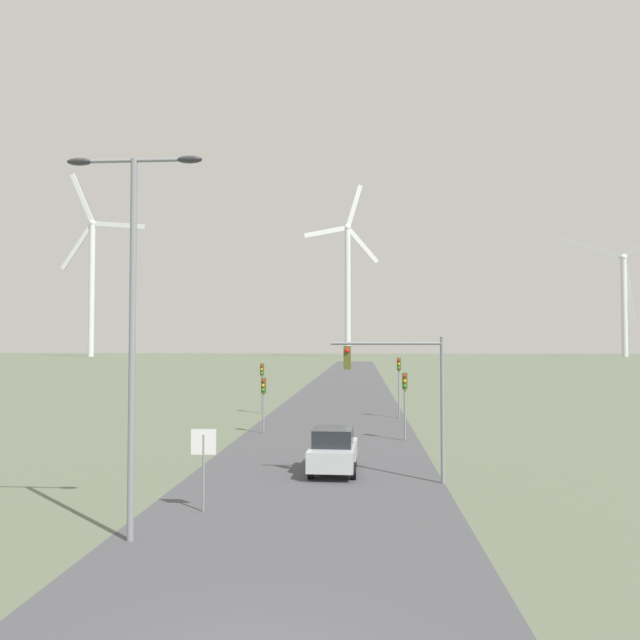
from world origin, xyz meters
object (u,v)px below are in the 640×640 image
Objects in this scene: streetlamp at (133,298)px; traffic_light_post_mid_left at (262,377)px; traffic_light_post_mid_right at (399,374)px; wind_turbine_left at (348,279)px; traffic_light_post_near_right at (405,391)px; car_approaching at (333,450)px; traffic_light_mast_overhead at (402,378)px; traffic_light_post_near_left at (264,392)px; wind_turbine_far_left at (92,274)px; wind_turbine_center at (624,292)px; stop_sign_near at (204,454)px.

streetlamp is 2.77× the size of traffic_light_post_mid_left.
wind_turbine_left is (-7.94, 194.45, 26.93)m from traffic_light_post_mid_right.
traffic_light_post_near_right is 0.88× the size of car_approaching.
streetlamp is at bearing -87.56° from traffic_light_post_mid_left.
traffic_light_post_mid_left is at bearing 111.78° from traffic_light_mast_overhead.
traffic_light_mast_overhead is 4.39m from car_approaching.
traffic_light_post_near_left is 204.38m from wind_turbine_left.
wind_turbine_left is at bearing 2.92° from wind_turbine_far_left.
wind_turbine_center reaches higher than traffic_light_post_near_left.
wind_turbine_left is at bearing 89.87° from traffic_light_post_near_left.
traffic_light_post_near_left is 0.59× the size of traffic_light_mast_overhead.
car_approaching is at bearing -112.11° from traffic_light_post_near_right.
traffic_light_post_mid_left is 24.30m from traffic_light_mast_overhead.
traffic_light_post_mid_right is (0.29, 10.16, 0.41)m from traffic_light_post_near_right.
stop_sign_near is at bearing -121.72° from car_approaching.
traffic_light_post_near_right is 0.07× the size of wind_turbine_center.
wind_turbine_far_left is (-106.57, 199.56, 29.08)m from traffic_light_post_near_right.
car_approaching is at bearing -88.89° from wind_turbine_left.
traffic_light_mast_overhead is 243.33m from wind_turbine_center.
wind_turbine_center reaches higher than traffic_light_mast_overhead.
traffic_light_post_near_right is (8.11, -2.11, 0.31)m from traffic_light_post_near_left.
wind_turbine_far_left is at bearing 116.74° from traffic_light_mast_overhead.
wind_turbine_far_left is at bearing 114.27° from streetlamp.
wind_turbine_center is at bearing 65.07° from traffic_light_post_near_right.
stop_sign_near is at bearing -115.02° from wind_turbine_center.
traffic_light_post_near_right is at bearing -87.86° from wind_turbine_left.
traffic_light_mast_overhead is (7.29, -12.42, 1.57)m from traffic_light_post_near_left.
streetlamp is 30.31m from traffic_light_post_mid_left.
traffic_light_post_near_right reaches higher than stop_sign_near.
stop_sign_near is 238.13m from wind_turbine_far_left.
wind_turbine_far_left is 1.07× the size of wind_turbine_left.
traffic_light_post_mid_right reaches higher than traffic_light_post_near_left.
traffic_light_post_near_right is 0.05× the size of wind_turbine_far_left.
streetlamp is at bearing -112.20° from stop_sign_near.
wind_turbine_center is at bearing 3.21° from wind_turbine_far_left.
traffic_light_post_near_left reaches higher than stop_sign_near.
car_approaching is 0.08× the size of wind_turbine_center.
traffic_light_mast_overhead is (-0.82, -10.31, 1.26)m from traffic_light_post_near_right.
streetlamp reaches higher than traffic_light_post_mid_left.
traffic_light_post_mid_right reaches higher than traffic_light_post_near_right.
streetlamp is 0.16× the size of wind_turbine_left.
traffic_light_post_near_right is 0.86× the size of traffic_light_post_mid_right.
traffic_light_post_mid_left is 194.31m from wind_turbine_left.
wind_turbine_center reaches higher than traffic_light_post_mid_right.
wind_turbine_center is at bearing 63.06° from traffic_light_post_near_left.
streetlamp is 11.07m from traffic_light_mast_overhead.
stop_sign_near is at bearing -87.37° from traffic_light_post_near_left.
wind_turbine_far_left is at bearing 116.50° from traffic_light_post_near_left.
traffic_light_mast_overhead is 216.60m from wind_turbine_left.
wind_turbine_far_left is (-98.02, 217.37, 25.25)m from streetlamp.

